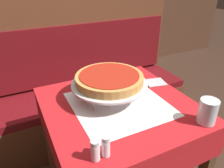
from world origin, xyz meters
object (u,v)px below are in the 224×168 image
(dining_table_front, at_px, (119,122))
(dining_table_rear, at_px, (22,46))
(salt_shaker, at_px, (95,150))
(condiment_caddy, at_px, (26,28))
(pizza_pan_stand, at_px, (109,84))
(booth_bench, at_px, (89,96))
(water_glass_near, at_px, (208,111))
(deep_dish_pizza, at_px, (109,79))
(pizza_server, at_px, (145,83))
(pepper_shaker, at_px, (106,147))

(dining_table_front, bearing_deg, dining_table_rear, 101.35)
(salt_shaker, relative_size, condiment_caddy, 0.52)
(salt_shaker, height_order, condiment_caddy, condiment_caddy)
(pizza_pan_stand, relative_size, salt_shaker, 4.65)
(booth_bench, xyz_separation_m, water_glass_near, (0.16, -1.06, 0.46))
(dining_table_rear, xyz_separation_m, booth_bench, (0.42, -0.76, -0.30))
(water_glass_near, relative_size, salt_shaker, 1.35)
(deep_dish_pizza, height_order, water_glass_near, deep_dish_pizza)
(booth_bench, relative_size, pizza_pan_stand, 4.39)
(condiment_caddy, bearing_deg, pizza_server, -72.90)
(water_glass_near, xyz_separation_m, condiment_caddy, (-0.50, 1.93, -0.01))
(booth_bench, distance_m, pepper_shaker, 1.18)
(deep_dish_pizza, bearing_deg, pizza_server, 10.93)
(water_glass_near, bearing_deg, dining_table_rear, 107.57)
(dining_table_rear, relative_size, deep_dish_pizza, 2.20)
(dining_table_front, distance_m, water_glass_near, 0.43)
(dining_table_rear, xyz_separation_m, condiment_caddy, (0.08, 0.10, 0.15))
(dining_table_front, distance_m, pizza_server, 0.29)
(dining_table_rear, relative_size, salt_shaker, 9.06)
(dining_table_rear, bearing_deg, pizza_pan_stand, -78.83)
(dining_table_front, distance_m, salt_shaker, 0.40)
(booth_bench, bearing_deg, deep_dish_pizza, -100.49)
(salt_shaker, bearing_deg, pizza_pan_stand, 57.50)
(salt_shaker, bearing_deg, dining_table_front, 49.01)
(salt_shaker, bearing_deg, condiment_caddy, 89.68)
(deep_dish_pizza, bearing_deg, pizza_pan_stand, 0.00)
(dining_table_front, relative_size, water_glass_near, 6.73)
(booth_bench, relative_size, deep_dish_pizza, 4.96)
(dining_table_rear, relative_size, booth_bench, 0.44)
(deep_dish_pizza, distance_m, pepper_shaker, 0.40)
(pizza_pan_stand, relative_size, water_glass_near, 3.44)
(dining_table_rear, bearing_deg, water_glass_near, -72.43)
(pizza_server, bearing_deg, salt_shaker, -140.16)
(pizza_server, bearing_deg, deep_dish_pizza, -169.07)
(pizza_server, bearing_deg, water_glass_near, -85.07)
(dining_table_front, xyz_separation_m, water_glass_near, (0.27, -0.29, 0.17))
(pizza_pan_stand, distance_m, deep_dish_pizza, 0.03)
(water_glass_near, bearing_deg, salt_shaker, 178.06)
(dining_table_front, relative_size, salt_shaker, 9.08)
(pizza_pan_stand, xyz_separation_m, water_glass_near, (0.29, -0.37, -0.02))
(salt_shaker, bearing_deg, dining_table_rear, 92.12)
(dining_table_front, height_order, deep_dish_pizza, deep_dish_pizza)
(booth_bench, height_order, pizza_pan_stand, booth_bench)
(dining_table_rear, height_order, pizza_server, pizza_server)
(booth_bench, height_order, water_glass_near, booth_bench)
(dining_table_front, bearing_deg, booth_bench, 81.85)
(pizza_server, height_order, salt_shaker, salt_shaker)
(pizza_pan_stand, bearing_deg, water_glass_near, -51.56)
(pizza_pan_stand, distance_m, water_glass_near, 0.47)
(dining_table_front, height_order, booth_bench, booth_bench)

